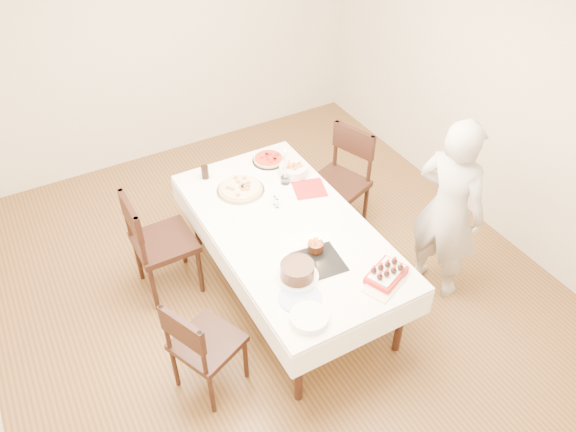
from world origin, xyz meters
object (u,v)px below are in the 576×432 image
pizza_white (241,189)px  strawberry_box (386,274)px  pasta_bowl (293,170)px  pizza_pepperoni (268,159)px  chair_right_savory (337,185)px  taper_candle (285,166)px  chair_left_savory (164,242)px  dining_table (288,260)px  cola_glass (205,172)px  birthday_cake (316,243)px  person (448,210)px  chair_left_dessert (207,343)px  layer_cake (297,271)px

pizza_white → strawberry_box: (0.47, -1.40, 0.02)m
pasta_bowl → strawberry_box: pasta_bowl is taller
pizza_pepperoni → pasta_bowl: bearing=-70.8°
chair_right_savory → taper_candle: taper_candle is taller
chair_left_savory → pizza_white: size_ratio=2.49×
chair_right_savory → taper_candle: (-0.55, -0.01, 0.41)m
dining_table → cola_glass: (-0.32, 0.90, 0.43)m
pizza_pepperoni → birthday_cake: 1.22m
birthday_cake → strawberry_box: size_ratio=0.44×
person → pizza_white: 1.70m
dining_table → person: person is taller
chair_left_savory → pasta_bowl: chair_left_savory is taller
pizza_pepperoni → birthday_cake: bearing=-101.1°
person → pizza_pepperoni: bearing=14.9°
pizza_white → birthday_cake: (0.17, -0.93, 0.06)m
person → pizza_pepperoni: size_ratio=5.63×
chair_left_savory → person: (2.01, -1.09, 0.31)m
person → chair_left_dessert: bearing=71.7°
pasta_bowl → cola_glass: bearing=154.7°
dining_table → birthday_cake: bearing=-83.2°
chair_right_savory → layer_cake: (-1.01, -1.02, 0.30)m
birthday_cake → pasta_bowl: bearing=70.0°
person → birthday_cake: person is taller
pizza_white → layer_cake: bearing=-94.2°
cola_glass → layer_cake: (0.11, -1.41, 0.00)m
dining_table → person: size_ratio=1.30×
birthday_cake → cola_glass: bearing=106.0°
chair_left_savory → pizza_pepperoni: chair_left_savory is taller
pizza_pepperoni → taper_candle: size_ratio=0.83×
dining_table → strawberry_box: size_ratio=7.17×
cola_glass → taper_candle: bearing=-35.5°
person → strawberry_box: (-0.82, -0.29, -0.03)m
chair_right_savory → pizza_white: (-0.93, 0.07, 0.26)m
chair_left_dessert → taper_candle: bearing=-163.3°
pizza_pepperoni → pasta_bowl: 0.30m
cola_glass → birthday_cake: bearing=-74.0°
pizza_white → taper_candle: 0.42m
pasta_bowl → taper_candle: 0.19m
chair_left_dessert → birthday_cake: bearing=165.6°
pizza_pepperoni → layer_cake: (-0.49, -1.36, 0.04)m
pasta_bowl → taper_candle: taper_candle is taller
chair_left_dessert → chair_right_savory: bearing=-173.3°
dining_table → cola_glass: bearing=109.4°
chair_right_savory → strawberry_box: bearing=-129.1°
layer_cake → strawberry_box: size_ratio=1.03×
strawberry_box → taper_candle: bearing=93.7°
pizza_white → cola_glass: bearing=120.2°
cola_glass → layer_cake: layer_cake is taller
pasta_bowl → strawberry_box: 1.39m
layer_cake → chair_left_savory: bearing=120.8°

